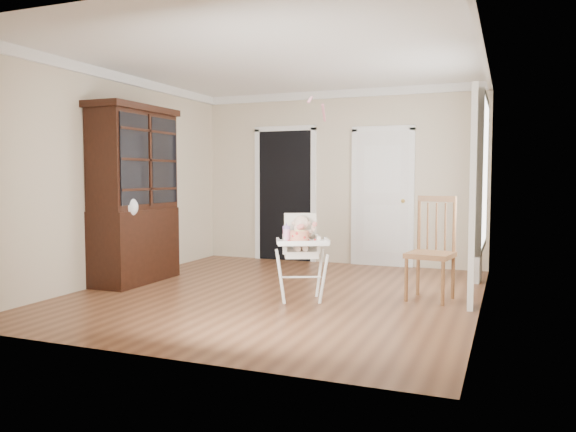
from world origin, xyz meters
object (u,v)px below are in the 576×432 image
at_px(high_chair, 301,246).
at_px(china_cabinet, 134,195).
at_px(sippy_cup, 286,233).
at_px(dining_chair, 431,252).
at_px(cake, 299,236).

distance_m(high_chair, china_cabinet, 2.44).
distance_m(high_chair, sippy_cup, 0.26).
xyz_separation_m(high_chair, dining_chair, (1.33, 0.57, -0.07)).
height_order(high_chair, sippy_cup, high_chair).
relative_size(high_chair, dining_chair, 0.85).
xyz_separation_m(cake, sippy_cup, (-0.16, 0.04, 0.03)).
xyz_separation_m(high_chair, sippy_cup, (-0.10, -0.18, 0.16)).
height_order(cake, china_cabinet, china_cabinet).
relative_size(high_chair, sippy_cup, 4.92).
xyz_separation_m(cake, dining_chair, (1.27, 0.79, -0.20)).
distance_m(high_chair, cake, 0.26).
bearing_deg(dining_chair, high_chair, -147.15).
relative_size(high_chair, china_cabinet, 0.43).
relative_size(cake, sippy_cup, 1.27).
relative_size(cake, china_cabinet, 0.11).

